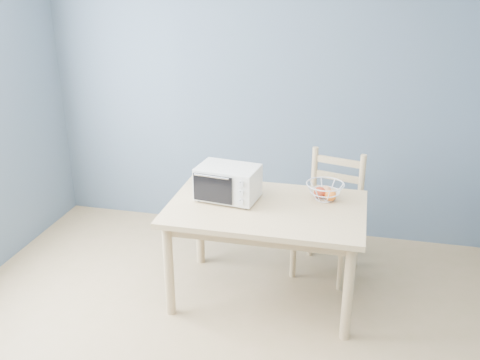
% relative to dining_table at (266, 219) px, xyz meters
% --- Properties ---
extents(room, '(4.01, 4.51, 2.61)m').
position_rel_dining_table_xyz_m(room, '(-0.24, -1.08, 0.65)').
color(room, '#A2805A').
rests_on(room, ground).
extents(dining_table, '(1.40, 0.90, 0.75)m').
position_rel_dining_table_xyz_m(dining_table, '(0.00, 0.00, 0.00)').
color(dining_table, '#D2B87E').
rests_on(dining_table, ground).
extents(toaster_oven, '(0.47, 0.36, 0.26)m').
position_rel_dining_table_xyz_m(toaster_oven, '(-0.31, 0.06, 0.24)').
color(toaster_oven, silver).
rests_on(toaster_oven, dining_table).
extents(fruit_basket, '(0.35, 0.35, 0.13)m').
position_rel_dining_table_xyz_m(fruit_basket, '(0.40, 0.21, 0.17)').
color(fruit_basket, silver).
rests_on(fruit_basket, dining_table).
extents(dining_chair, '(0.56, 0.56, 0.99)m').
position_rel_dining_table_xyz_m(dining_chair, '(0.42, 0.50, -0.16)').
color(dining_chair, '#D2B87E').
rests_on(dining_chair, ground).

